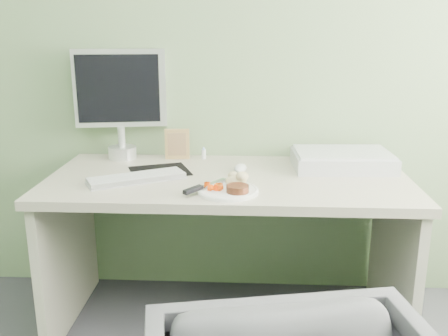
# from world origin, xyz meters

# --- Properties ---
(wall_back) EXTENTS (3.50, 0.00, 3.50)m
(wall_back) POSITION_xyz_m (0.00, 2.00, 1.35)
(wall_back) COLOR #6B855D
(wall_back) RESTS_ON floor
(desk) EXTENTS (1.60, 0.75, 0.73)m
(desk) POSITION_xyz_m (0.00, 1.62, 0.55)
(desk) COLOR #BFB4A0
(desk) RESTS_ON floor
(plate) EXTENTS (0.25, 0.25, 0.01)m
(plate) POSITION_xyz_m (0.01, 1.40, 0.74)
(plate) COLOR white
(plate) RESTS_ON desk
(steak) EXTENTS (0.11, 0.11, 0.03)m
(steak) POSITION_xyz_m (0.05, 1.37, 0.76)
(steak) COLOR black
(steak) RESTS_ON plate
(potato_pile) EXTENTS (0.11, 0.09, 0.05)m
(potato_pile) POSITION_xyz_m (0.05, 1.46, 0.77)
(potato_pile) COLOR tan
(potato_pile) RESTS_ON plate
(carrot_heap) EXTENTS (0.07, 0.06, 0.04)m
(carrot_heap) POSITION_xyz_m (-0.05, 1.39, 0.76)
(carrot_heap) COLOR #F74705
(carrot_heap) RESTS_ON plate
(steak_knife) EXTENTS (0.16, 0.22, 0.02)m
(steak_knife) POSITION_xyz_m (-0.10, 1.38, 0.75)
(steak_knife) COLOR silver
(steak_knife) RESTS_ON plate
(mousepad) EXTENTS (0.32, 0.31, 0.00)m
(mousepad) POSITION_xyz_m (-0.32, 1.69, 0.73)
(mousepad) COLOR black
(mousepad) RESTS_ON desk
(keyboard) EXTENTS (0.42, 0.31, 0.02)m
(keyboard) POSITION_xyz_m (-0.39, 1.54, 0.75)
(keyboard) COLOR white
(keyboard) RESTS_ON desk
(computer_mouse) EXTENTS (0.07, 0.11, 0.04)m
(computer_mouse) POSITION_xyz_m (0.05, 1.70, 0.75)
(computer_mouse) COLOR white
(computer_mouse) RESTS_ON desk
(photo_frame) EXTENTS (0.12, 0.02, 0.15)m
(photo_frame) POSITION_xyz_m (-0.27, 1.92, 0.81)
(photo_frame) COLOR olive
(photo_frame) RESTS_ON desk
(eyedrop_bottle) EXTENTS (0.02, 0.02, 0.06)m
(eyedrop_bottle) POSITION_xyz_m (-0.14, 1.93, 0.76)
(eyedrop_bottle) COLOR white
(eyedrop_bottle) RESTS_ON desk
(scanner) EXTENTS (0.47, 0.32, 0.07)m
(scanner) POSITION_xyz_m (0.53, 1.79, 0.77)
(scanner) COLOR silver
(scanner) RESTS_ON desk
(monitor) EXTENTS (0.45, 0.15, 0.54)m
(monitor) POSITION_xyz_m (-0.55, 1.94, 1.03)
(monitor) COLOR silver
(monitor) RESTS_ON desk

